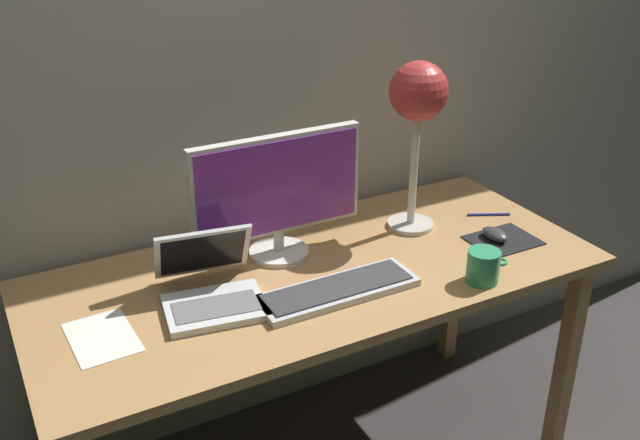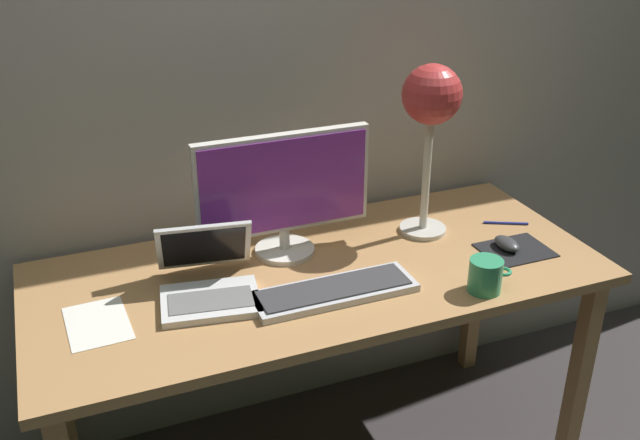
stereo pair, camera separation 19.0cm
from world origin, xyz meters
The scene contains 11 objects.
back_wall centered at (0.00, 0.40, 1.30)m, with size 4.80×0.06×2.60m, color #A8A099.
desk centered at (0.00, 0.00, 0.66)m, with size 1.60×0.70×0.74m.
monitor centered at (-0.06, 0.13, 0.94)m, with size 0.51×0.17×0.37m.
keyboard_main centered at (-0.01, -0.14, 0.75)m, with size 0.44×0.14×0.03m.
laptop centered at (-0.32, 0.00, 0.79)m, with size 0.29×0.32×0.18m.
desk_lamp centered at (0.39, 0.10, 1.14)m, with size 0.17×0.17×0.52m.
mousepad centered at (0.58, -0.11, 0.74)m, with size 0.20×0.16×0.00m, color black.
mouse centered at (0.56, -0.10, 0.76)m, with size 0.06×0.10×0.03m, color #38383A.
coffee_mug centered at (0.37, -0.27, 0.79)m, with size 0.12×0.09×0.09m.
paper_sheet_near_mouse centered at (-0.61, -0.05, 0.74)m, with size 0.15×0.21×0.00m, color white.
pen centered at (0.66, 0.05, 0.74)m, with size 0.01×0.01×0.14m, color #2633A5.
Camera 1 is at (-0.82, -1.56, 1.75)m, focal length 40.50 mm.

